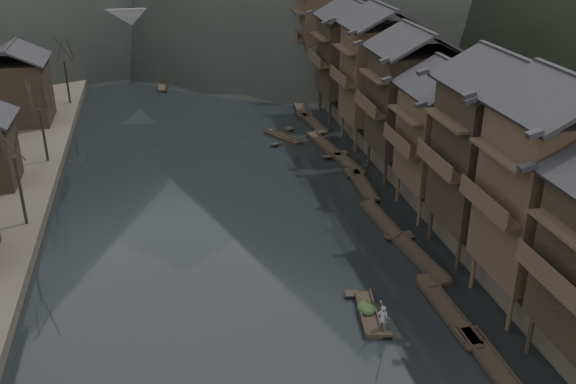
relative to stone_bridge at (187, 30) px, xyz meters
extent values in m
plane|color=black|center=(0.00, -72.00, -5.11)|extent=(300.00, 300.00, 0.00)
cube|color=#2D2823|center=(35.00, -32.00, -4.21)|extent=(40.00, 200.00, 1.80)
cylinder|color=black|center=(14.20, -77.60, -3.81)|extent=(0.30, 0.30, 2.90)
cylinder|color=black|center=(16.95, -77.60, -3.81)|extent=(0.30, 0.30, 2.90)
cube|color=black|center=(13.30, -80.00, 1.23)|extent=(1.20, 5.70, 0.25)
cylinder|color=black|center=(14.20, -75.40, -3.81)|extent=(0.30, 0.30, 2.90)
cylinder|color=black|center=(14.20, -70.60, -3.81)|extent=(0.30, 0.30, 2.90)
cylinder|color=black|center=(16.95, -75.40, -3.81)|extent=(0.30, 0.30, 2.90)
cylinder|color=black|center=(16.95, -70.60, -3.81)|extent=(0.30, 0.30, 2.90)
cube|color=black|center=(17.30, -73.00, 2.59)|extent=(7.00, 6.00, 10.20)
cube|color=black|center=(13.30, -73.00, 2.08)|extent=(1.20, 5.70, 0.25)
cylinder|color=black|center=(14.20, -68.40, -3.81)|extent=(0.30, 0.30, 2.90)
cylinder|color=black|center=(14.20, -63.60, -3.81)|extent=(0.30, 0.30, 2.90)
cylinder|color=black|center=(16.95, -68.40, -3.81)|extent=(0.30, 0.30, 2.90)
cylinder|color=black|center=(16.95, -63.60, -3.81)|extent=(0.30, 0.30, 2.90)
cube|color=black|center=(17.30, -66.00, 2.45)|extent=(7.00, 6.00, 9.91)
cube|color=black|center=(13.30, -66.00, 1.95)|extent=(1.20, 5.70, 0.25)
cylinder|color=black|center=(14.20, -61.40, -3.81)|extent=(0.30, 0.30, 2.90)
cylinder|color=black|center=(14.20, -56.60, -3.81)|extent=(0.30, 0.30, 2.90)
cylinder|color=black|center=(16.95, -61.40, -3.81)|extent=(0.30, 0.30, 2.90)
cylinder|color=black|center=(16.95, -56.60, -3.81)|extent=(0.30, 0.30, 2.90)
cube|color=black|center=(17.30, -59.00, 1.29)|extent=(7.00, 6.00, 7.59)
cube|color=black|center=(13.30, -59.00, 0.91)|extent=(1.20, 5.70, 0.25)
cylinder|color=black|center=(14.20, -53.40, -3.81)|extent=(0.30, 0.30, 2.90)
cylinder|color=black|center=(14.20, -48.60, -3.81)|extent=(0.30, 0.30, 2.90)
cylinder|color=black|center=(16.95, -53.40, -3.81)|extent=(0.30, 0.30, 2.90)
cylinder|color=black|center=(16.95, -48.60, -3.81)|extent=(0.30, 0.30, 2.90)
cube|color=black|center=(17.30, -51.00, 1.98)|extent=(7.00, 6.00, 8.97)
cube|color=black|center=(13.30, -51.00, 1.53)|extent=(1.20, 5.70, 0.25)
cylinder|color=black|center=(14.20, -44.40, -3.81)|extent=(0.30, 0.30, 2.90)
cylinder|color=black|center=(14.20, -39.60, -3.81)|extent=(0.30, 0.30, 2.90)
cylinder|color=black|center=(16.95, -44.40, -3.81)|extent=(0.30, 0.30, 2.90)
cylinder|color=black|center=(16.95, -39.60, -3.81)|extent=(0.30, 0.30, 2.90)
cube|color=black|center=(17.30, -42.00, 2.29)|extent=(7.00, 6.00, 9.60)
cube|color=black|center=(13.30, -42.00, 1.81)|extent=(1.20, 5.70, 0.25)
cylinder|color=black|center=(14.20, -34.40, -3.81)|extent=(0.30, 0.30, 2.90)
cylinder|color=black|center=(14.20, -29.60, -3.81)|extent=(0.30, 0.30, 2.90)
cylinder|color=black|center=(16.95, -34.40, -3.81)|extent=(0.30, 0.30, 2.90)
cylinder|color=black|center=(16.95, -29.60, -3.81)|extent=(0.30, 0.30, 2.90)
cube|color=black|center=(17.30, -32.00, 1.90)|extent=(7.00, 6.00, 8.83)
cube|color=black|center=(13.30, -32.00, 1.46)|extent=(1.20, 5.70, 0.25)
cylinder|color=black|center=(14.20, -22.40, -3.81)|extent=(0.30, 0.30, 2.90)
cylinder|color=black|center=(14.20, -17.60, -3.81)|extent=(0.30, 0.30, 2.90)
cylinder|color=black|center=(16.95, -22.40, -3.81)|extent=(0.30, 0.30, 2.90)
cylinder|color=black|center=(16.95, -17.60, -3.81)|extent=(0.30, 0.30, 2.90)
cube|color=black|center=(17.30, -20.00, 2.59)|extent=(7.00, 6.00, 10.19)
cube|color=black|center=(13.30, -20.00, 2.08)|extent=(1.20, 5.70, 0.25)
cube|color=black|center=(-20.50, -30.00, -0.51)|extent=(6.50, 6.50, 6.80)
cylinder|color=black|center=(-17.00, -56.56, -1.15)|extent=(0.24, 0.24, 5.51)
cylinder|color=black|center=(-17.00, -43.10, -1.35)|extent=(0.24, 0.24, 5.12)
cylinder|color=black|center=(-17.00, -23.57, -1.31)|extent=(0.24, 0.24, 5.20)
cube|color=black|center=(11.64, -78.16, -4.96)|extent=(1.14, 6.56, 0.30)
cube|color=black|center=(11.64, -78.16, -4.78)|extent=(1.20, 6.43, 0.10)
cube|color=black|center=(11.62, -75.02, -4.82)|extent=(0.94, 0.81, 0.34)
cube|color=black|center=(11.35, -73.00, -4.96)|extent=(1.21, 7.60, 0.30)
cube|color=black|center=(11.35, -73.00, -4.78)|extent=(1.26, 7.45, 0.10)
cube|color=black|center=(11.41, -69.36, -4.82)|extent=(0.95, 0.94, 0.37)
cube|color=black|center=(11.30, -76.64, -4.82)|extent=(0.95, 0.94, 0.37)
cube|color=black|center=(12.12, -66.62, -4.96)|extent=(1.94, 7.31, 0.30)
cube|color=black|center=(12.12, -66.62, -4.78)|extent=(1.98, 7.17, 0.10)
cube|color=black|center=(12.53, -63.18, -4.82)|extent=(1.03, 0.99, 0.36)
cube|color=black|center=(11.72, -70.07, -4.82)|extent=(1.03, 0.99, 0.36)
cube|color=black|center=(11.44, -60.11, -4.96)|extent=(1.45, 6.40, 0.30)
cube|color=black|center=(11.44, -60.11, -4.78)|extent=(1.50, 6.27, 0.10)
cube|color=black|center=(11.60, -57.06, -4.82)|extent=(0.98, 0.83, 0.33)
cube|color=black|center=(11.27, -63.15, -4.82)|extent=(0.98, 0.83, 0.33)
cube|color=black|center=(12.11, -53.06, -4.96)|extent=(1.39, 6.79, 0.30)
cube|color=black|center=(12.11, -53.06, -4.78)|extent=(1.44, 6.65, 0.10)
cube|color=black|center=(11.98, -49.82, -4.82)|extent=(0.97, 0.87, 0.34)
cube|color=black|center=(12.25, -56.30, -4.82)|extent=(0.97, 0.87, 0.34)
cube|color=black|center=(12.31, -48.02, -4.96)|extent=(1.88, 6.13, 0.30)
cube|color=black|center=(12.31, -48.02, -4.78)|extent=(1.92, 6.02, 0.10)
cube|color=black|center=(12.69, -45.14, -4.82)|extent=(1.02, 0.86, 0.33)
cube|color=black|center=(11.93, -50.89, -4.82)|extent=(1.02, 0.86, 0.33)
cube|color=black|center=(11.39, -42.11, -4.96)|extent=(2.10, 7.76, 0.30)
cube|color=black|center=(11.39, -42.11, -4.78)|extent=(2.14, 7.62, 0.10)
cube|color=black|center=(11.87, -38.45, -4.82)|extent=(1.05, 1.05, 0.37)
cube|color=black|center=(10.90, -45.77, -4.82)|extent=(1.05, 1.05, 0.37)
cube|color=black|center=(12.02, -35.09, -4.96)|extent=(1.59, 7.37, 0.30)
cube|color=black|center=(12.02, -35.09, -4.78)|extent=(1.63, 7.23, 0.10)
cube|color=black|center=(12.26, -31.59, -4.82)|extent=(0.99, 0.96, 0.36)
cube|color=black|center=(11.78, -38.59, -4.82)|extent=(0.99, 0.96, 0.36)
cube|color=black|center=(11.76, -29.38, -4.96)|extent=(1.86, 6.82, 0.30)
cube|color=black|center=(11.76, -29.38, -4.78)|extent=(1.90, 6.69, 0.10)
cube|color=black|center=(11.39, -26.17, -4.82)|extent=(1.02, 0.93, 0.34)
cube|color=black|center=(12.13, -32.59, -4.82)|extent=(1.02, 0.93, 0.34)
cube|color=black|center=(7.64, -38.89, -4.96)|extent=(3.46, 5.25, 0.30)
cube|color=black|center=(7.64, -38.89, -4.78)|extent=(3.45, 5.18, 0.10)
cube|color=black|center=(8.87, -36.59, -4.82)|extent=(1.07, 1.00, 0.31)
cube|color=black|center=(6.40, -41.18, -4.82)|extent=(1.07, 1.00, 0.31)
cube|color=black|center=(7.16, -20.30, -4.96)|extent=(4.32, 4.88, 0.30)
cube|color=black|center=(7.16, -20.30, -4.78)|extent=(4.28, 4.82, 0.10)
cube|color=black|center=(5.45, -18.26, -4.82)|extent=(1.09, 1.07, 0.31)
cube|color=black|center=(8.86, -22.33, -4.82)|extent=(1.09, 1.07, 0.31)
cube|color=black|center=(-4.64, -14.67, -4.96)|extent=(1.32, 5.76, 0.30)
cube|color=black|center=(-4.64, -14.67, -4.78)|extent=(1.36, 5.65, 0.10)
cube|color=black|center=(-4.79, -11.94, -4.82)|extent=(0.89, 0.75, 0.32)
cube|color=black|center=(-4.49, -17.41, -4.82)|extent=(0.89, 0.75, 0.32)
cube|color=black|center=(-0.90, 2.41, -4.96)|extent=(3.13, 5.70, 0.30)
cube|color=black|center=(-0.90, 2.41, -4.78)|extent=(3.14, 5.61, 0.10)
cube|color=black|center=(-1.96, 4.96, -4.82)|extent=(1.06, 0.99, 0.32)
cube|color=black|center=(0.16, -0.14, -4.82)|extent=(1.06, 0.99, 0.32)
cube|color=#4C4C4F|center=(0.00, 0.00, 2.09)|extent=(40.00, 6.00, 1.60)
cube|color=#4C4C4F|center=(0.00, -2.70, 3.39)|extent=(40.00, 0.50, 1.00)
cube|color=#4C4C4F|center=(0.00, 2.70, 3.39)|extent=(40.00, 0.50, 1.00)
cube|color=#4C4C4F|center=(-14.00, 0.00, -1.91)|extent=(3.20, 6.00, 6.40)
cube|color=#4C4C4F|center=(-4.50, 0.00, -1.91)|extent=(3.20, 6.00, 6.40)
cube|color=#4C4C4F|center=(4.50, 0.00, -1.91)|extent=(3.20, 6.00, 6.40)
cube|color=#4C4C4F|center=(14.00, 0.00, -1.91)|extent=(3.20, 6.00, 6.40)
cube|color=black|center=(6.37, -72.31, -4.96)|extent=(1.78, 4.87, 0.30)
cube|color=black|center=(6.37, -72.31, -4.78)|extent=(1.81, 4.78, 0.10)
cube|color=black|center=(6.01, -70.05, -4.82)|extent=(0.96, 0.73, 0.29)
cube|color=black|center=(6.73, -74.56, -4.82)|extent=(0.96, 0.73, 0.29)
ellipsoid|color=black|center=(6.33, -72.07, -4.33)|extent=(1.14, 1.49, 0.68)
imported|color=#605F62|center=(6.66, -74.09, -3.83)|extent=(0.73, 0.63, 1.69)
cylinder|color=#8C7A51|center=(6.86, -74.09, -1.19)|extent=(1.74, 2.26, 3.57)
camera|label=1|loc=(-5.33, -103.89, 18.61)|focal=40.00mm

